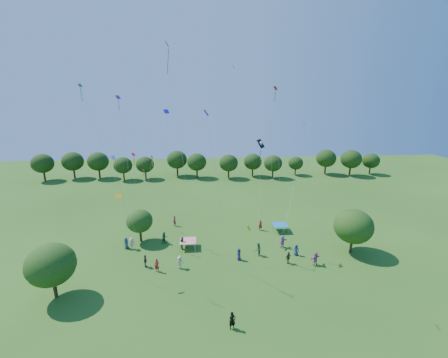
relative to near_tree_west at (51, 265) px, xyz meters
The scene contains 39 objects.
near_tree_west is the anchor object (origin of this frame).
near_tree_north 13.58m from the near_tree_west, 61.65° to the left, with size 3.66×3.66×4.82m.
near_tree_east 35.64m from the near_tree_west, 10.79° to the left, with size 5.01×5.01×6.00m.
treeline 49.16m from the near_tree_west, 70.82° to the left, with size 88.01×8.77×6.77m.
tent_red_stripe 16.57m from the near_tree_west, 35.69° to the left, with size 2.20×2.20×1.10m.
tent_blue 30.62m from the near_tree_west, 26.71° to the left, with size 2.20×2.20×1.10m.
man_in_black 18.94m from the near_tree_west, 17.95° to the right, with size 0.64×0.41×1.72m, color black.
crowd_person_0 28.38m from the near_tree_west, 13.14° to the left, with size 0.76×0.41×1.53m, color navy.
crowd_person_1 10.99m from the near_tree_west, 21.91° to the left, with size 0.63×0.40×1.68m, color maroon.
crowd_person_2 15.89m from the near_tree_west, 36.59° to the left, with size 0.86×0.46×1.74m, color #255223.
crowd_person_3 11.63m from the near_tree_west, 59.66° to the left, with size 1.10×0.50×1.69m, color #C1AC9A.
crowd_person_4 26.44m from the near_tree_west, ahead, with size 0.93×0.42×1.58m, color #36322B.
crowd_person_5 27.79m from the near_tree_west, 18.18° to the left, with size 1.64×0.59×1.76m, color #9F60A6.
crowd_person_6 11.50m from the near_tree_west, 64.03° to the left, with size 0.79×0.43×1.61m, color navy.
crowd_person_7 28.30m from the near_tree_west, 30.43° to the left, with size 0.64×0.41×1.70m, color maroon.
crowd_person_8 23.64m from the near_tree_west, 16.60° to the left, with size 0.86×0.47×1.75m, color #25562D.
crowd_person_9 13.62m from the near_tree_west, 19.96° to the left, with size 1.05×0.47×1.61m, color #ACAA89.
crowd_person_10 10.15m from the near_tree_west, 31.47° to the left, with size 0.96×0.43×1.63m, color #483F3A.
crowd_person_11 29.52m from the near_tree_west, ahead, with size 1.64×0.59×1.76m, color #AB6498.
crowd_person_12 20.92m from the near_tree_west, 16.37° to the left, with size 0.77×0.42×1.56m, color #1B1C50.
crowd_person_13 20.30m from the near_tree_west, 57.32° to the left, with size 0.64×0.41×1.72m, color maroon.
crowd_person_14 15.12m from the near_tree_west, 48.02° to the left, with size 0.85×0.46×1.73m, color #204C28.
pirate_kite 26.37m from the near_tree_west, 20.36° to the left, with size 1.46×5.14×13.68m.
red_high_kite 23.94m from the near_tree_west, 41.98° to the left, with size 3.19×7.18×25.30m.
small_kite_0 14.67m from the near_tree_west, 60.58° to the left, with size 0.72×0.67×11.71m.
small_kite_1 16.08m from the near_tree_west, 56.68° to the left, with size 2.40×1.28×11.06m.
small_kite_2 20.06m from the near_tree_west, ahead, with size 2.57×4.56×5.75m.
small_kite_3 27.88m from the near_tree_west, ahead, with size 4.91×5.12×16.73m.
small_kite_4 32.50m from the near_tree_west, 43.41° to the left, with size 0.99×4.76×23.44m.
small_kite_5 19.87m from the near_tree_west, ahead, with size 2.75×5.26×17.67m.
small_kite_6 25.94m from the near_tree_west, 14.77° to the left, with size 1.77×1.33×16.78m.
small_kite_7 34.45m from the near_tree_west, 29.56° to the left, with size 4.04×8.34×5.68m.
small_kite_8 30.70m from the near_tree_west, 24.33° to the left, with size 1.85×2.01×20.09m.
small_kite_9 18.66m from the near_tree_west, 66.82° to the left, with size 3.75×2.37×8.08m.
small_kite_10 8.78m from the near_tree_west, 24.80° to the left, with size 1.62×0.73×8.81m.
small_kite_11 13.43m from the near_tree_west, 50.59° to the left, with size 4.27×3.20×20.08m.
small_kite_12 21.25m from the near_tree_west, 53.96° to the left, with size 1.11×1.36×17.11m.
small_kite_13 19.06m from the near_tree_west, 70.77° to the left, with size 1.96×2.83×18.97m.
small_kite_14 10.54m from the near_tree_west, ahead, with size 1.14×2.60×13.46m.
Camera 1 is at (-2.54, -18.93, 20.21)m, focal length 24.00 mm.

